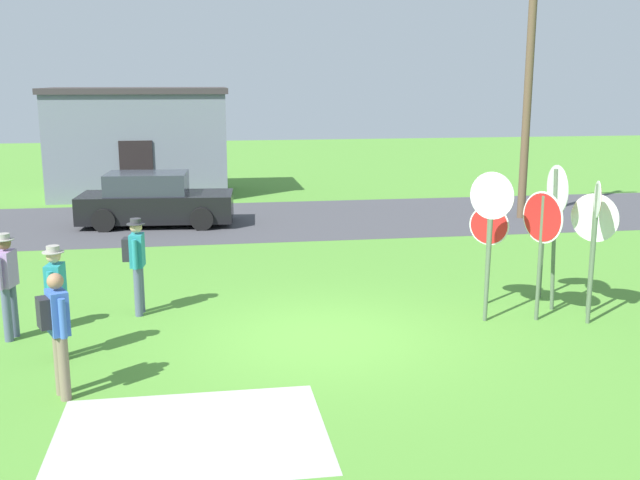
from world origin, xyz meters
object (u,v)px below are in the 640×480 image
Objects in this scene: parked_car_on_street at (155,201)px; stop_sign_leaning_left at (556,211)px; stop_sign_tallest at (595,230)px; person_in_dark_shirt at (56,296)px; person_on_left at (7,280)px; utility_pole at (529,78)px; stop_sign_nearest at (594,232)px; person_holding_notes at (57,326)px; person_in_teal at (136,259)px; stop_sign_rear_left at (491,219)px; stop_sign_far_back at (542,232)px; stop_sign_low_front at (543,227)px; stop_sign_center_cluster at (488,238)px.

stop_sign_leaning_left reaches higher than parked_car_on_street.
person_in_dark_shirt is (-8.66, -0.29, -0.65)m from stop_sign_tallest.
stop_sign_leaning_left reaches higher than person_on_left.
utility_pole reaches higher than stop_sign_nearest.
person_holding_notes is 3.57m from person_in_teal.
stop_sign_leaning_left is at bearing 16.00° from stop_sign_rear_left.
stop_sign_leaning_left is at bearing 7.64° from person_in_dark_shirt.
person_in_dark_shirt is (-7.86, -0.60, -0.58)m from stop_sign_far_back.
utility_pole is 4.55× the size of person_in_dark_shirt.
utility_pole is 11.42m from parked_car_on_street.
stop_sign_low_front is at bearing 95.46° from stop_sign_tallest.
stop_sign_leaning_left is (0.50, 0.52, 0.27)m from stop_sign_far_back.
parked_car_on_street is at bearing 128.82° from stop_sign_leaning_left.
parked_car_on_street is 9.63m from person_on_left.
stop_sign_far_back reaches higher than person_on_left.
person_on_left is (-9.44, -0.84, -0.40)m from stop_sign_low_front.
stop_sign_leaning_left is 8.48m from person_in_dark_shirt.
stop_sign_far_back is (-3.83, -9.29, -2.57)m from utility_pole.
parked_car_on_street is 12.90m from stop_sign_tallest.
stop_sign_rear_left is at bearing -117.14° from utility_pole.
stop_sign_far_back reaches higher than stop_sign_nearest.
stop_sign_tallest is at bearing 1.95° from person_in_dark_shirt.
stop_sign_rear_left is at bearing -57.71° from parked_car_on_street.
stop_sign_low_front is 8.90m from person_holding_notes.
stop_sign_tallest is at bearing -12.77° from person_in_teal.
stop_sign_nearest reaches higher than person_holding_notes.
parked_car_on_street is (-10.87, 0.59, -3.44)m from utility_pole.
person_in_teal is at bearing 176.48° from stop_sign_center_cluster.
stop_sign_low_front is (7.69, -8.62, 0.70)m from parked_car_on_street.
person_holding_notes is (-7.60, -2.06, -0.58)m from stop_sign_far_back.
stop_sign_center_cluster is (-4.35, -8.25, -2.87)m from utility_pole.
person_holding_notes is at bearing -162.34° from stop_sign_leaning_left.
utility_pole reaches higher than person_in_teal.
stop_sign_tallest is at bearing -21.07° from stop_sign_far_back.
stop_sign_rear_left is (6.17, -9.76, 1.10)m from parked_car_on_street.
parked_car_on_street is 12.66m from stop_sign_nearest.
utility_pole is at bearing 72.48° from stop_sign_tallest.
person_in_dark_shirt is at bearing -47.87° from person_on_left.
stop_sign_leaning_left is at bearing 109.90° from stop_sign_tallest.
stop_sign_rear_left is at bearing 18.00° from person_holding_notes.
stop_sign_far_back is 8.82m from person_on_left.
utility_pole is 9.66m from stop_sign_leaning_left.
stop_sign_rear_left is at bearing 165.40° from stop_sign_tallest.
person_on_left is (-7.93, 0.30, -0.80)m from stop_sign_rear_left.
utility_pole reaches higher than person_on_left.
utility_pole is at bearing 69.22° from stop_sign_leaning_left.
person_holding_notes is (-8.25, -3.33, -0.40)m from stop_sign_low_front.
stop_sign_low_front is at bearing -1.24° from person_in_teal.
stop_sign_tallest is at bearing -70.10° from stop_sign_leaning_left.
person_in_dark_shirt is (-7.34, -1.64, -0.28)m from stop_sign_center_cluster.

